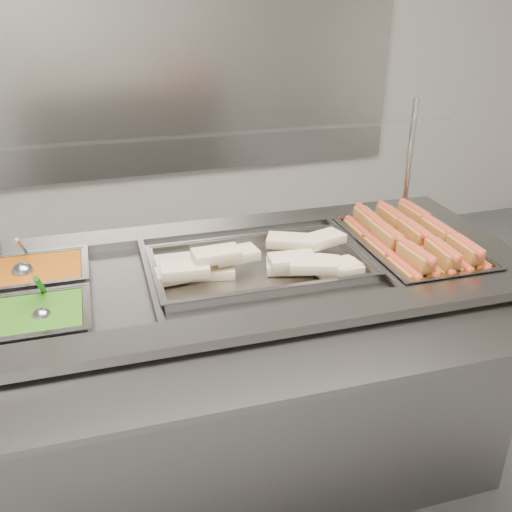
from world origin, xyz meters
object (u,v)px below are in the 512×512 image
object	(u,v)px
sneeze_guard	(224,139)
ladle	(23,271)
pan_hotdogs	(409,253)
pan_wraps	(259,269)
serving_spoon	(42,311)
steam_counter	(243,375)

from	to	relation	value
sneeze_guard	ladle	world-z (taller)	sneeze_guard
pan_hotdogs	pan_wraps	distance (m)	0.56
pan_hotdogs	pan_wraps	xyz separation A→B (m)	(-0.56, 0.02, 0.01)
pan_wraps	serving_spoon	xyz separation A→B (m)	(-0.67, -0.13, 0.04)
pan_wraps	pan_hotdogs	bearing A→B (deg)	-1.89
steam_counter	sneeze_guard	bearing A→B (deg)	88.11
steam_counter	serving_spoon	size ratio (longest dim) A/B	10.94
steam_counter	serving_spoon	xyz separation A→B (m)	(-0.61, -0.13, 0.45)
sneeze_guard	pan_hotdogs	world-z (taller)	sneeze_guard
pan_hotdogs	serving_spoon	size ratio (longest dim) A/B	3.22
pan_hotdogs	pan_wraps	world-z (taller)	same
ladle	serving_spoon	world-z (taller)	ladle
pan_hotdogs	serving_spoon	world-z (taller)	serving_spoon
pan_wraps	serving_spoon	bearing A→B (deg)	-169.37
sneeze_guard	serving_spoon	distance (m)	0.79
steam_counter	ladle	distance (m)	0.82
sneeze_guard	serving_spoon	size ratio (longest dim) A/B	9.52
sneeze_guard	pan_wraps	size ratio (longest dim) A/B	2.39
steam_counter	serving_spoon	world-z (taller)	serving_spoon
steam_counter	serving_spoon	bearing A→B (deg)	-168.20
pan_wraps	serving_spoon	size ratio (longest dim) A/B	3.98
steam_counter	ladle	xyz separation A→B (m)	(-0.67, 0.15, 0.45)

